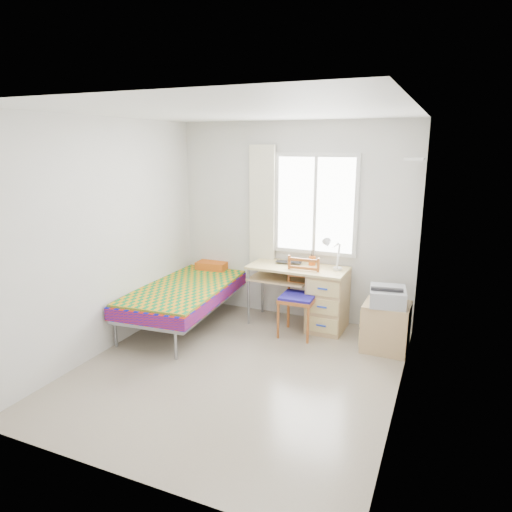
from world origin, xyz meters
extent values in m
plane|color=#BCAD93|center=(0.00, 0.00, 0.00)|extent=(3.50, 3.50, 0.00)
plane|color=white|center=(0.00, 0.00, 2.60)|extent=(3.50, 3.50, 0.00)
plane|color=silver|center=(0.00, 1.75, 1.30)|extent=(3.20, 0.00, 3.20)
plane|color=silver|center=(-1.60, 0.00, 1.30)|extent=(0.00, 3.50, 3.50)
plane|color=silver|center=(1.60, 0.00, 1.30)|extent=(0.00, 3.50, 3.50)
cube|color=white|center=(0.30, 1.73, 1.55)|extent=(1.10, 0.04, 1.30)
cube|color=white|center=(0.30, 1.72, 1.55)|extent=(1.00, 0.02, 1.20)
cube|color=white|center=(0.30, 1.72, 1.55)|extent=(0.04, 0.02, 1.20)
cube|color=white|center=(-0.42, 1.68, 1.45)|extent=(0.35, 0.05, 1.70)
cube|color=white|center=(1.49, 1.40, 2.15)|extent=(0.20, 0.32, 0.03)
cube|color=gray|center=(-1.14, 0.93, 0.36)|extent=(1.12, 2.21, 0.06)
cube|color=#B71D0C|center=(-1.14, 0.93, 0.45)|extent=(1.16, 2.23, 0.15)
cube|color=orange|center=(-1.14, 0.91, 0.54)|extent=(1.13, 2.11, 0.03)
cube|color=#D6B870|center=(-1.14, 1.97, 0.64)|extent=(1.02, 0.13, 0.59)
cube|color=orange|center=(-1.19, 1.70, 0.61)|extent=(0.45, 0.39, 0.11)
cylinder|color=gray|center=(-1.55, -0.04, 0.17)|extent=(0.04, 0.04, 0.34)
cylinder|color=gray|center=(-0.73, 1.90, 0.17)|extent=(0.04, 0.04, 0.34)
cube|color=#D6B870|center=(0.18, 1.44, 0.77)|extent=(1.27, 0.61, 0.03)
cube|color=tan|center=(0.58, 1.44, 0.38)|extent=(0.45, 0.57, 0.75)
cube|color=tan|center=(-0.05, 1.44, 0.61)|extent=(0.78, 0.55, 0.02)
cylinder|color=gray|center=(-0.41, 1.20, 0.38)|extent=(0.03, 0.03, 0.75)
cylinder|color=gray|center=(-0.41, 1.68, 0.38)|extent=(0.03, 0.03, 0.75)
cube|color=#9A411D|center=(0.29, 1.11, 0.47)|extent=(0.43, 0.43, 0.04)
cube|color=navy|center=(0.29, 1.11, 0.50)|extent=(0.41, 0.41, 0.04)
cube|color=#9A411D|center=(0.29, 1.30, 0.76)|extent=(0.38, 0.04, 0.42)
cylinder|color=#9A411D|center=(0.11, 0.93, 0.23)|extent=(0.03, 0.03, 0.47)
cylinder|color=#9A411D|center=(0.48, 1.30, 0.48)|extent=(0.04, 0.04, 0.96)
cube|color=tan|center=(1.35, 1.12, 0.28)|extent=(0.51, 0.46, 0.56)
cube|color=#D6B870|center=(1.09, 1.12, 0.40)|extent=(0.02, 0.41, 0.20)
cube|color=#D6B870|center=(1.09, 1.12, 0.17)|extent=(0.02, 0.41, 0.20)
cube|color=#A1A3A9|center=(1.34, 1.11, 0.65)|extent=(0.45, 0.50, 0.18)
cube|color=black|center=(1.34, 1.11, 0.74)|extent=(0.36, 0.41, 0.02)
imported|color=black|center=(0.02, 1.51, 0.80)|extent=(0.37, 0.27, 0.03)
cylinder|color=orange|center=(0.32, 1.60, 0.84)|extent=(0.11, 0.11, 0.11)
cylinder|color=white|center=(0.68, 1.49, 0.80)|extent=(0.11, 0.11, 0.03)
cylinder|color=white|center=(0.68, 1.49, 0.96)|extent=(0.02, 0.13, 0.30)
cylinder|color=white|center=(0.66, 1.41, 1.11)|extent=(0.14, 0.26, 0.12)
cone|color=white|center=(0.58, 1.31, 1.14)|extent=(0.16, 0.17, 0.14)
imported|color=gray|center=(0.02, 1.42, 0.59)|extent=(0.23, 0.27, 0.02)
camera|label=1|loc=(1.90, -3.93, 2.31)|focal=32.00mm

